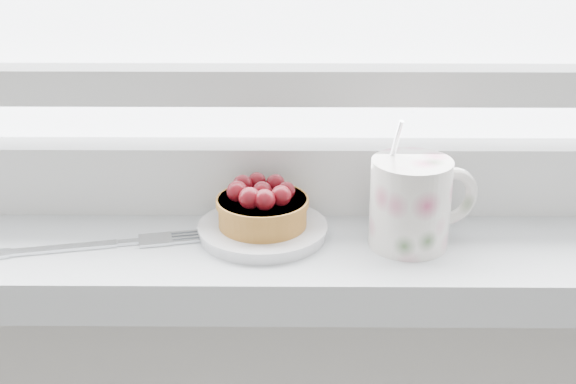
{
  "coord_description": "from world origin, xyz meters",
  "views": [
    {
      "loc": [
        0.03,
        1.21,
        1.28
      ],
      "look_at": [
        0.03,
        1.88,
        0.99
      ],
      "focal_mm": 50.0,
      "sensor_mm": 36.0,
      "label": 1
    }
  ],
  "objects_px": {
    "saucer": "(263,230)",
    "floral_mug": "(413,201)",
    "fork": "(98,245)",
    "raspberry_tart": "(262,206)"
  },
  "relations": [
    {
      "from": "raspberry_tart",
      "to": "floral_mug",
      "type": "xyz_separation_m",
      "value": [
        0.14,
        -0.01,
        0.01
      ]
    },
    {
      "from": "saucer",
      "to": "floral_mug",
      "type": "distance_m",
      "value": 0.14
    },
    {
      "from": "raspberry_tart",
      "to": "fork",
      "type": "distance_m",
      "value": 0.16
    },
    {
      "from": "floral_mug",
      "to": "raspberry_tart",
      "type": "bearing_deg",
      "value": 173.98
    },
    {
      "from": "saucer",
      "to": "floral_mug",
      "type": "relative_size",
      "value": 1.03
    },
    {
      "from": "saucer",
      "to": "fork",
      "type": "distance_m",
      "value": 0.15
    },
    {
      "from": "raspberry_tart",
      "to": "fork",
      "type": "relative_size",
      "value": 0.44
    },
    {
      "from": "raspberry_tart",
      "to": "floral_mug",
      "type": "distance_m",
      "value": 0.14
    },
    {
      "from": "saucer",
      "to": "fork",
      "type": "xyz_separation_m",
      "value": [
        -0.15,
        -0.02,
        -0.0
      ]
    },
    {
      "from": "raspberry_tart",
      "to": "fork",
      "type": "height_order",
      "value": "raspberry_tart"
    }
  ]
}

